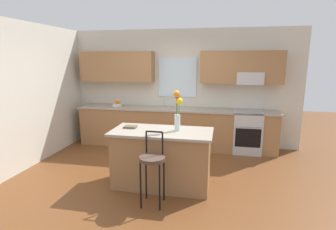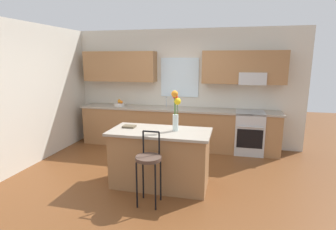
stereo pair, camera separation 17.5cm
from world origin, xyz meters
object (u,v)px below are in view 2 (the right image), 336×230
object	(u,v)px
cookbook	(129,126)
kitchen_island	(160,158)
bar_stool_near	(149,161)
oven_range	(249,132)
flower_vase	(176,108)
fruit_bowl_oranges	(120,104)

from	to	relation	value
cookbook	kitchen_island	bearing A→B (deg)	-7.49
bar_stool_near	cookbook	size ratio (longest dim) A/B	5.21
kitchen_island	oven_range	bearing A→B (deg)	52.70
bar_stool_near	flower_vase	size ratio (longest dim) A/B	1.63
flower_vase	kitchen_island	bearing A→B (deg)	-169.76
oven_range	bar_stool_near	size ratio (longest dim) A/B	0.88
kitchen_island	fruit_bowl_oranges	size ratio (longest dim) A/B	6.63
oven_range	cookbook	xyz separation A→B (m)	(-2.02, -1.87, 0.48)
bar_stool_near	oven_range	bearing A→B (deg)	59.78
cookbook	fruit_bowl_oranges	xyz separation A→B (m)	(-1.00, 1.90, 0.03)
kitchen_island	fruit_bowl_oranges	xyz separation A→B (m)	(-1.54, 1.97, 0.50)
kitchen_island	bar_stool_near	size ratio (longest dim) A/B	1.53
kitchen_island	flower_vase	bearing A→B (deg)	10.24
cookbook	bar_stool_near	bearing A→B (deg)	-50.95
cookbook	fruit_bowl_oranges	world-z (taller)	fruit_bowl_oranges
oven_range	kitchen_island	world-z (taller)	same
oven_range	flower_vase	size ratio (longest dim) A/B	1.44
cookbook	oven_range	bearing A→B (deg)	42.77
oven_range	fruit_bowl_oranges	xyz separation A→B (m)	(-3.02, 0.03, 0.51)
oven_range	cookbook	bearing A→B (deg)	-137.23
fruit_bowl_oranges	bar_stool_near	bearing A→B (deg)	-58.99
cookbook	fruit_bowl_oranges	bearing A→B (deg)	117.79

